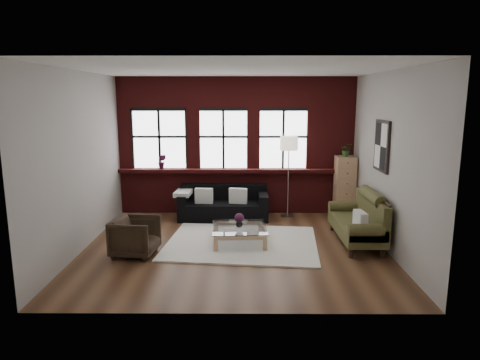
{
  "coord_description": "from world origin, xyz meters",
  "views": [
    {
      "loc": [
        0.15,
        -7.56,
        2.73
      ],
      "look_at": [
        0.1,
        0.6,
        1.15
      ],
      "focal_mm": 32.0,
      "sensor_mm": 36.0,
      "label": 1
    }
  ],
  "objects_px": {
    "armchair": "(135,237)",
    "floor_lamp": "(288,174)",
    "drawer_chest": "(345,187)",
    "coffee_table": "(239,236)",
    "vintage_settee": "(356,218)",
    "vase": "(239,223)",
    "dark_sofa": "(223,203)"
  },
  "relations": [
    {
      "from": "vase",
      "to": "dark_sofa",
      "type": "bearing_deg",
      "value": 102.26
    },
    {
      "from": "coffee_table",
      "to": "armchair",
      "type": "bearing_deg",
      "value": -161.53
    },
    {
      "from": "armchair",
      "to": "coffee_table",
      "type": "distance_m",
      "value": 1.92
    },
    {
      "from": "vintage_settee",
      "to": "floor_lamp",
      "type": "height_order",
      "value": "floor_lamp"
    },
    {
      "from": "armchair",
      "to": "floor_lamp",
      "type": "xyz_separation_m",
      "value": [
        2.92,
        2.46,
        0.67
      ]
    },
    {
      "from": "dark_sofa",
      "to": "armchair",
      "type": "relative_size",
      "value": 2.71
    },
    {
      "from": "armchair",
      "to": "vase",
      "type": "relative_size",
      "value": 5.21
    },
    {
      "from": "armchair",
      "to": "floor_lamp",
      "type": "height_order",
      "value": "floor_lamp"
    },
    {
      "from": "dark_sofa",
      "to": "vase",
      "type": "relative_size",
      "value": 14.12
    },
    {
      "from": "vintage_settee",
      "to": "vase",
      "type": "xyz_separation_m",
      "value": [
        -2.21,
        -0.07,
        -0.09
      ]
    },
    {
      "from": "vase",
      "to": "floor_lamp",
      "type": "height_order",
      "value": "floor_lamp"
    },
    {
      "from": "vintage_settee",
      "to": "drawer_chest",
      "type": "bearing_deg",
      "value": 83.75
    },
    {
      "from": "vase",
      "to": "coffee_table",
      "type": "bearing_deg",
      "value": 116.57
    },
    {
      "from": "dark_sofa",
      "to": "coffee_table",
      "type": "height_order",
      "value": "dark_sofa"
    },
    {
      "from": "dark_sofa",
      "to": "vase",
      "type": "xyz_separation_m",
      "value": [
        0.38,
        -1.73,
        0.04
      ]
    },
    {
      "from": "armchair",
      "to": "vase",
      "type": "xyz_separation_m",
      "value": [
        1.81,
        0.61,
        0.06
      ]
    },
    {
      "from": "coffee_table",
      "to": "vase",
      "type": "xyz_separation_m",
      "value": [
        0.0,
        -0.0,
        0.24
      ]
    },
    {
      "from": "dark_sofa",
      "to": "vase",
      "type": "distance_m",
      "value": 1.77
    },
    {
      "from": "dark_sofa",
      "to": "vintage_settee",
      "type": "xyz_separation_m",
      "value": [
        2.59,
        -1.66,
        0.12
      ]
    },
    {
      "from": "dark_sofa",
      "to": "floor_lamp",
      "type": "xyz_separation_m",
      "value": [
        1.48,
        0.13,
        0.64
      ]
    },
    {
      "from": "vintage_settee",
      "to": "floor_lamp",
      "type": "relative_size",
      "value": 0.91
    },
    {
      "from": "vintage_settee",
      "to": "vase",
      "type": "bearing_deg",
      "value": -178.17
    },
    {
      "from": "coffee_table",
      "to": "drawer_chest",
      "type": "height_order",
      "value": "drawer_chest"
    },
    {
      "from": "drawer_chest",
      "to": "floor_lamp",
      "type": "xyz_separation_m",
      "value": [
        -1.31,
        -0.05,
        0.3
      ]
    },
    {
      "from": "armchair",
      "to": "drawer_chest",
      "type": "relative_size",
      "value": 0.53
    },
    {
      "from": "vintage_settee",
      "to": "vase",
      "type": "relative_size",
      "value": 12.78
    },
    {
      "from": "vintage_settee",
      "to": "coffee_table",
      "type": "bearing_deg",
      "value": -178.17
    },
    {
      "from": "armchair",
      "to": "drawer_chest",
      "type": "bearing_deg",
      "value": -52.29
    },
    {
      "from": "vase",
      "to": "drawer_chest",
      "type": "height_order",
      "value": "drawer_chest"
    },
    {
      "from": "vintage_settee",
      "to": "coffee_table",
      "type": "distance_m",
      "value": 2.24
    },
    {
      "from": "drawer_chest",
      "to": "vintage_settee",
      "type": "bearing_deg",
      "value": -96.25
    },
    {
      "from": "drawer_chest",
      "to": "coffee_table",
      "type": "bearing_deg",
      "value": -141.65
    }
  ]
}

